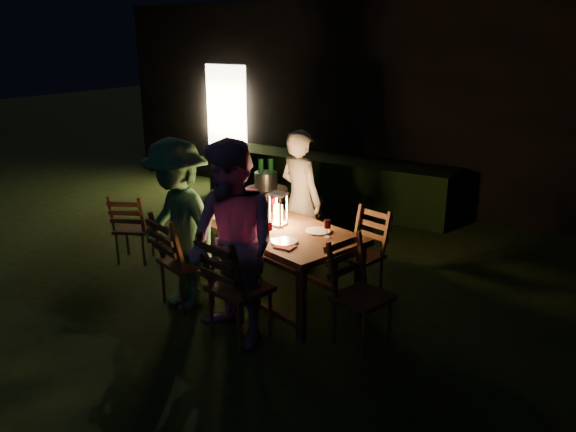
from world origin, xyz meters
The scene contains 29 objects.
garden_envelope centered at (-0.01, 6.15, 1.58)m, with size 40.00×40.00×3.20m.
dining_table centered at (0.66, 0.49, 0.72)m, with size 2.11×1.46×0.80m.
chair_near_left centered at (0.01, -0.13, 0.31)m, with size 0.59×0.61×1.03m.
chair_near_right centered at (0.87, -0.38, 0.32)m, with size 0.57×0.60×1.07m.
chair_far_left centered at (0.44, 1.35, 0.27)m, with size 0.52×0.54×0.90m.
chair_far_right centered at (1.40, 1.07, 0.29)m, with size 0.52×0.54×0.95m.
chair_end centered at (1.84, 0.14, 0.30)m, with size 0.57×0.55×0.99m.
chair_spare centered at (-1.33, 0.43, 0.27)m, with size 0.55×0.56×0.90m.
person_house_side centered at (0.45, 1.40, 0.82)m, with size 0.60×0.39×1.64m, color beige.
person_opp_right centered at (0.86, -0.43, 0.92)m, with size 0.89×0.70×1.84m, color #BF83B8.
person_opp_left centered at (-0.01, -0.17, 0.87)m, with size 1.12×0.64×1.74m, color #376E47.
lantern centered at (0.72, 0.52, 0.96)m, with size 0.16×0.16×0.35m.
plate_far_left centered at (0.19, 0.85, 0.81)m, with size 0.25×0.25×0.01m, color white.
plate_near_left centered at (0.07, 0.43, 0.81)m, with size 0.25×0.25×0.01m, color white.
plate_far_right centered at (1.15, 0.57, 0.81)m, with size 0.25×0.25×0.01m, color white.
plate_near_right centered at (1.03, 0.15, 0.81)m, with size 0.25×0.25×0.01m, color white.
wineglass_a centered at (0.45, 0.84, 0.89)m, with size 0.06×0.06×0.18m, color #59070F, non-canonical shape.
wineglass_b centered at (-0.07, 0.57, 0.89)m, with size 0.06×0.06×0.18m, color #59070F, non-canonical shape.
wineglass_c centered at (0.87, 0.13, 0.89)m, with size 0.06×0.06×0.18m, color #59070F, non-canonical shape.
wineglass_d centered at (1.30, 0.48, 0.89)m, with size 0.06×0.06×0.18m, color #59070F, non-canonical shape.
wineglass_e centered at (0.48, 0.23, 0.89)m, with size 0.06×0.06×0.18m, color silver, non-canonical shape.
bottle_table centered at (0.42, 0.56, 0.94)m, with size 0.07×0.07×0.28m, color #0F471E.
napkin_left centered at (0.42, 0.22, 0.81)m, with size 0.18×0.14×0.01m, color red.
napkin_right centered at (1.10, 0.04, 0.81)m, with size 0.18×0.14×0.01m, color red.
phone centered at (-0.02, 0.37, 0.80)m, with size 0.14×0.07×0.01m, color black.
side_table centered at (-0.31, 1.80, 0.66)m, with size 0.56×0.56×0.75m.
ice_bucket centered at (-0.31, 1.80, 0.86)m, with size 0.30×0.30×0.22m, color #A5A8AD.
bottle_bucket_a centered at (-0.36, 1.76, 0.91)m, with size 0.07×0.07×0.32m, color #0F471E.
bottle_bucket_b centered at (-0.26, 1.84, 0.91)m, with size 0.07×0.07×0.32m, color #0F471E.
Camera 1 is at (3.68, -4.02, 2.66)m, focal length 35.00 mm.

